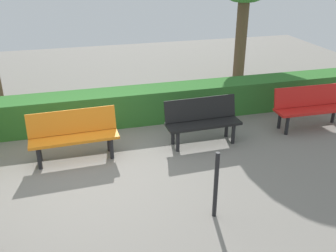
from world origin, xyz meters
TOP-DOWN VIEW (x-y plane):
  - ground_plane at (0.00, 0.00)m, footprint 18.58×18.58m
  - bench_red at (-4.52, -0.61)m, footprint 1.58×0.49m
  - bench_black at (-2.12, -0.53)m, footprint 1.42×0.51m
  - bench_orange at (0.25, -0.54)m, footprint 1.54×0.52m
  - hedge_row at (-1.03, -1.84)m, footprint 14.58×0.66m
  - railing_post_mid at (-1.53, 1.64)m, footprint 0.06×0.06m

SIDE VIEW (x-z plane):
  - ground_plane at x=0.00m, z-range 0.00..0.00m
  - hedge_row at x=-1.03m, z-range 0.00..0.71m
  - bench_black at x=-2.12m, z-range 0.05..0.91m
  - bench_orange at x=0.25m, z-range 0.05..0.91m
  - bench_red at x=-4.52m, z-range 0.05..0.91m
  - railing_post_mid at x=-1.53m, z-range 0.00..1.00m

